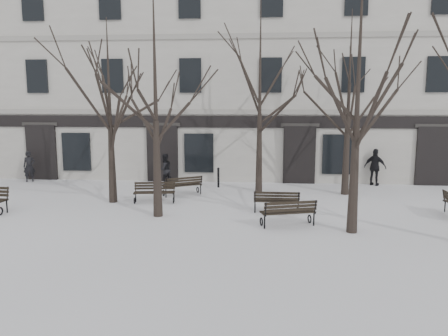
# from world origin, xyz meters

# --- Properties ---
(ground) EXTENTS (100.00, 100.00, 0.00)m
(ground) POSITION_xyz_m (0.00, 0.00, 0.00)
(ground) COLOR white
(ground) RESTS_ON ground
(building) EXTENTS (40.40, 10.20, 11.40)m
(building) POSITION_xyz_m (0.00, 12.96, 5.52)
(building) COLOR beige
(building) RESTS_ON ground
(tree_1) EXTENTS (5.74, 5.74, 8.20)m
(tree_1) POSITION_xyz_m (-2.12, 0.98, 5.13)
(tree_1) COLOR black
(tree_1) RESTS_ON ground
(tree_2) EXTENTS (5.92, 5.92, 8.45)m
(tree_2) POSITION_xyz_m (4.47, -0.44, 5.29)
(tree_2) COLOR black
(tree_2) RESTS_ON ground
(tree_4) EXTENTS (5.15, 5.15, 7.36)m
(tree_4) POSITION_xyz_m (-4.49, 3.04, 4.60)
(tree_4) COLOR black
(tree_4) RESTS_ON ground
(tree_5) EXTENTS (5.94, 5.94, 8.48)m
(tree_5) POSITION_xyz_m (1.49, 5.70, 5.30)
(tree_5) COLOR black
(tree_5) RESTS_ON ground
(tree_6) EXTENTS (5.58, 5.58, 7.97)m
(tree_6) POSITION_xyz_m (5.33, 5.40, 4.98)
(tree_6) COLOR black
(tree_6) RESTS_ON ground
(bench_1) EXTENTS (1.90, 1.14, 0.91)m
(bench_1) POSITION_xyz_m (2.50, 0.06, 0.50)
(bench_1) COLOR black
(bench_1) RESTS_ON ground
(bench_2) EXTENTS (1.69, 0.62, 0.85)m
(bench_2) POSITION_xyz_m (2.17, 1.85, 0.46)
(bench_2) COLOR black
(bench_2) RESTS_ON ground
(bench_3) EXTENTS (1.72, 0.83, 0.84)m
(bench_3) POSITION_xyz_m (-2.77, 3.11, 0.45)
(bench_3) COLOR black
(bench_3) RESTS_ON ground
(bench_4) EXTENTS (1.76, 1.38, 0.86)m
(bench_4) POSITION_xyz_m (-1.86, 4.57, 0.47)
(bench_4) COLOR black
(bench_4) RESTS_ON ground
(bollard_a) EXTENTS (0.12, 0.12, 0.97)m
(bollard_a) POSITION_xyz_m (-0.46, 6.52, 0.52)
(bollard_a) COLOR black
(bollard_a) RESTS_ON ground
(bollard_b) EXTENTS (0.13, 0.13, 1.02)m
(bollard_b) POSITION_xyz_m (6.04, 7.40, 0.54)
(bollard_b) COLOR black
(bollard_b) RESTS_ON ground
(pedestrian_a) EXTENTS (0.69, 0.62, 1.59)m
(pedestrian_a) POSITION_xyz_m (-10.36, 7.24, 0.00)
(pedestrian_a) COLOR black
(pedestrian_a) RESTS_ON ground
(pedestrian_b) EXTENTS (0.96, 0.95, 1.57)m
(pedestrian_b) POSITION_xyz_m (-3.17, 6.88, 0.00)
(pedestrian_b) COLOR black
(pedestrian_b) RESTS_ON ground
(pedestrian_c) EXTENTS (1.15, 0.94, 1.82)m
(pedestrian_c) POSITION_xyz_m (7.20, 7.67, 0.00)
(pedestrian_c) COLOR black
(pedestrian_c) RESTS_ON ground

